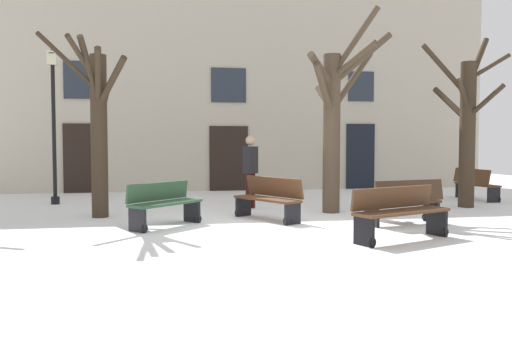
{
  "coord_description": "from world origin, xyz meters",
  "views": [
    {
      "loc": [
        -1.91,
        -9.69,
        1.59
      ],
      "look_at": [
        0.0,
        1.54,
        0.99
      ],
      "focal_mm": 35.93,
      "sensor_mm": 36.0,
      "label": 1
    }
  ],
  "objects": [
    {
      "name": "bench_back_to_back_right",
      "position": [
        -2.01,
        0.26,
        0.44
      ],
      "size": [
        1.45,
        1.45,
        0.86
      ],
      "rotation": [
        0.0,
        0.0,
        0.78
      ],
      "color": "#2D4C33",
      "rests_on": "ground"
    },
    {
      "name": "person_near_bench",
      "position": [
        0.06,
        2.74,
        1.01
      ],
      "size": [
        0.42,
        0.43,
        1.8
      ],
      "rotation": [
        0.0,
        0.0,
        0.85
      ],
      "color": "#350F0F",
      "rests_on": "ground"
    },
    {
      "name": "tree_right_of_center",
      "position": [
        -3.41,
        1.72,
        2.03
      ],
      "size": [
        2.0,
        2.1,
        4.0
      ],
      "color": "#382B1E",
      "rests_on": "ground"
    },
    {
      "name": "streetlamp",
      "position": [
        -4.89,
        4.49,
        2.48
      ],
      "size": [
        0.3,
        0.3,
        4.08
      ],
      "color": "black",
      "rests_on": "ground"
    },
    {
      "name": "bench_by_litter_bin",
      "position": [
        1.85,
        -1.79,
        0.47
      ],
      "size": [
        1.9,
        1.15,
        0.88
      ],
      "rotation": [
        0.0,
        0.0,
        0.39
      ],
      "color": "#51331E",
      "rests_on": "ground"
    },
    {
      "name": "tree_left_of_center",
      "position": [
        1.86,
        1.66,
        2.21
      ],
      "size": [
        2.24,
        1.98,
        4.67
      ],
      "color": "#4C3D2D",
      "rests_on": "ground"
    },
    {
      "name": "tree_center",
      "position": [
        5.46,
        2.1,
        2.07
      ],
      "size": [
        2.06,
        2.22,
        4.33
      ],
      "color": "#382B1E",
      "rests_on": "ground"
    },
    {
      "name": "ground_plane",
      "position": [
        0.0,
        0.0,
        0.0
      ],
      "size": [
        30.22,
        30.22,
        0.0
      ],
      "primitive_type": "plane",
      "color": "white"
    },
    {
      "name": "bench_far_corner",
      "position": [
        2.66,
        -0.29,
        0.45
      ],
      "size": [
        1.67,
        0.84,
        0.89
      ],
      "rotation": [
        0.0,
        0.0,
        3.37
      ],
      "color": "#3D2819",
      "rests_on": "ground"
    },
    {
      "name": "bench_facing_shops",
      "position": [
        6.69,
        3.58,
        0.45
      ],
      "size": [
        0.53,
        1.6,
        0.89
      ],
      "rotation": [
        0.0,
        0.0,
        1.62
      ],
      "color": "#51331E",
      "rests_on": "ground"
    },
    {
      "name": "building_facade",
      "position": [
        0.0,
        7.88,
        4.24
      ],
      "size": [
        18.89,
        0.6,
        8.37
      ],
      "color": "#BCB29E",
      "rests_on": "ground"
    },
    {
      "name": "bench_near_lamp",
      "position": [
        0.14,
        0.79,
        0.46
      ],
      "size": [
        1.27,
        1.71,
        0.9
      ],
      "rotation": [
        0.0,
        0.0,
        5.24
      ],
      "color": "#51331E",
      "rests_on": "ground"
    }
  ]
}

